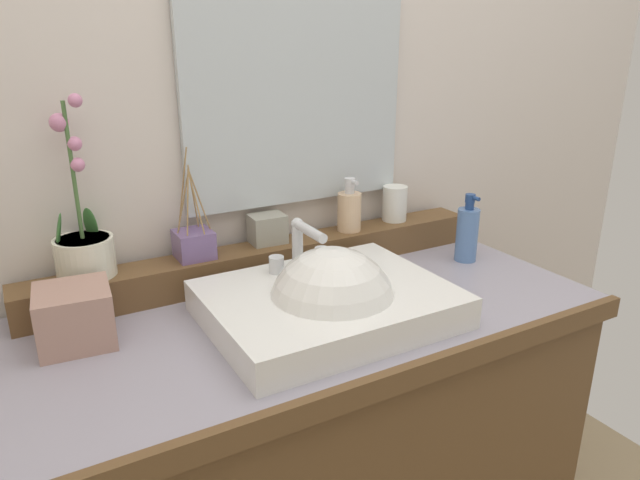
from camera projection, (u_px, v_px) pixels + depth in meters
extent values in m
cube|color=beige|center=(239.00, 118.00, 1.39)|extent=(2.72, 0.20, 2.47)
cube|color=#9792A3|center=(316.00, 317.00, 1.20)|extent=(1.19, 0.55, 0.04)
cube|color=brown|center=(395.00, 381.00, 0.97)|extent=(1.19, 0.02, 0.04)
cube|color=brown|center=(271.00, 259.00, 1.36)|extent=(1.12, 0.09, 0.08)
cube|color=white|center=(330.00, 304.00, 1.14)|extent=(0.47, 0.37, 0.06)
sphere|color=white|center=(334.00, 310.00, 1.13)|extent=(0.26, 0.26, 0.26)
cylinder|color=silver|center=(299.00, 246.00, 1.22)|extent=(0.02, 0.02, 0.10)
cylinder|color=silver|center=(312.00, 231.00, 1.16)|extent=(0.02, 0.11, 0.02)
sphere|color=silver|center=(299.00, 224.00, 1.21)|extent=(0.03, 0.03, 0.03)
cylinder|color=silver|center=(276.00, 265.00, 1.21)|extent=(0.03, 0.03, 0.04)
cylinder|color=silver|center=(322.00, 255.00, 1.26)|extent=(0.03, 0.03, 0.04)
cylinder|color=silver|center=(85.00, 257.00, 1.16)|extent=(0.12, 0.12, 0.08)
cylinder|color=tan|center=(83.00, 241.00, 1.15)|extent=(0.10, 0.10, 0.01)
cylinder|color=#476B38|center=(73.00, 172.00, 1.10)|extent=(0.01, 0.01, 0.27)
ellipsoid|color=#387033|center=(59.00, 233.00, 1.13)|extent=(0.03, 0.03, 0.08)
ellipsoid|color=#387033|center=(91.00, 225.00, 1.18)|extent=(0.04, 0.04, 0.08)
sphere|color=#CA7CA3|center=(78.00, 165.00, 1.10)|extent=(0.03, 0.03, 0.03)
sphere|color=#CA7CA3|center=(75.00, 144.00, 1.09)|extent=(0.03, 0.03, 0.03)
sphere|color=#CA7CA3|center=(59.00, 122.00, 1.07)|extent=(0.04, 0.04, 0.04)
sphere|color=#CA7CA3|center=(75.00, 100.00, 1.06)|extent=(0.03, 0.03, 0.03)
cylinder|color=#DCB68E|center=(349.00, 212.00, 1.43)|extent=(0.06, 0.06, 0.10)
cylinder|color=silver|center=(350.00, 190.00, 1.41)|extent=(0.02, 0.02, 0.02)
cylinder|color=silver|center=(350.00, 182.00, 1.41)|extent=(0.03, 0.03, 0.02)
cylinder|color=silver|center=(353.00, 182.00, 1.39)|extent=(0.01, 0.03, 0.01)
cylinder|color=white|center=(395.00, 203.00, 1.51)|extent=(0.06, 0.06, 0.09)
cube|color=slate|center=(194.00, 244.00, 1.26)|extent=(0.08, 0.08, 0.06)
cylinder|color=#9E7A4C|center=(200.00, 202.00, 1.23)|extent=(0.04, 0.01, 0.15)
cylinder|color=#9E7A4C|center=(194.00, 199.00, 1.24)|extent=(0.03, 0.03, 0.16)
cylinder|color=#9E7A4C|center=(182.00, 192.00, 1.22)|extent=(0.03, 0.03, 0.19)
cylinder|color=#9E7A4C|center=(183.00, 205.00, 1.22)|extent=(0.04, 0.01, 0.14)
cylinder|color=#9E7A4C|center=(188.00, 205.00, 1.21)|extent=(0.02, 0.03, 0.15)
cylinder|color=#9E7A4C|center=(197.00, 206.00, 1.22)|extent=(0.02, 0.04, 0.14)
cube|color=gray|center=(268.00, 229.00, 1.35)|extent=(0.08, 0.07, 0.07)
cylinder|color=#567BB4|center=(467.00, 235.00, 1.44)|extent=(0.05, 0.05, 0.13)
cylinder|color=navy|center=(470.00, 206.00, 1.41)|extent=(0.02, 0.02, 0.02)
cylinder|color=navy|center=(470.00, 198.00, 1.40)|extent=(0.02, 0.02, 0.02)
cylinder|color=navy|center=(475.00, 198.00, 1.39)|extent=(0.01, 0.03, 0.01)
cube|color=tan|center=(75.00, 316.00, 1.05)|extent=(0.14, 0.14, 0.11)
cube|color=silver|center=(297.00, 100.00, 1.33)|extent=(0.56, 0.02, 0.48)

